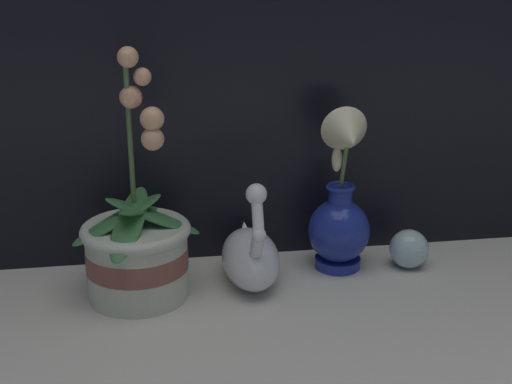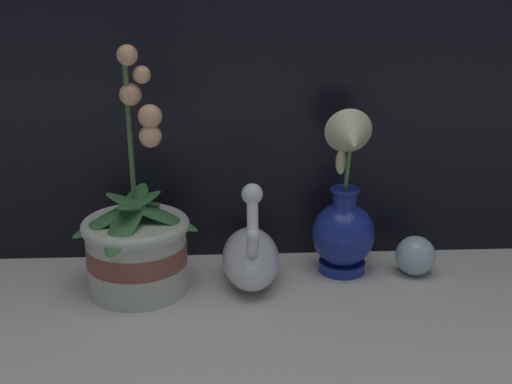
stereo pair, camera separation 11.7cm
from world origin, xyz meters
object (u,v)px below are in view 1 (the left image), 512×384
(orchid_potted_plant, at_px, (137,249))
(swan_figurine, at_px, (250,255))
(blue_vase, at_px, (341,213))
(glass_sphere, at_px, (409,249))

(orchid_potted_plant, bearing_deg, swan_figurine, 6.00)
(blue_vase, height_order, glass_sphere, blue_vase)
(orchid_potted_plant, xyz_separation_m, glass_sphere, (0.48, 0.04, -0.05))
(orchid_potted_plant, bearing_deg, blue_vase, 8.04)
(swan_figurine, xyz_separation_m, blue_vase, (0.16, 0.03, 0.06))
(swan_figurine, relative_size, glass_sphere, 2.88)
(blue_vase, relative_size, glass_sphere, 4.24)
(orchid_potted_plant, height_order, glass_sphere, orchid_potted_plant)
(blue_vase, bearing_deg, glass_sphere, -5.64)
(blue_vase, distance_m, glass_sphere, 0.15)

